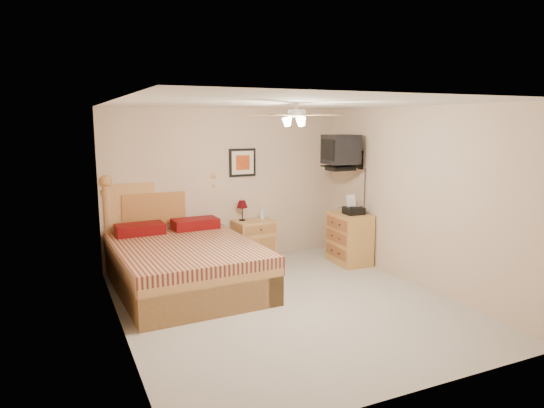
{
  "coord_description": "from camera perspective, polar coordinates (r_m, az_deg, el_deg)",
  "views": [
    {
      "loc": [
        -2.61,
        -5.21,
        2.29
      ],
      "look_at": [
        0.19,
        0.9,
        1.14
      ],
      "focal_mm": 32.0,
      "sensor_mm": 36.0,
      "label": 1
    }
  ],
  "objects": [
    {
      "name": "wall_back",
      "position": [
        7.97,
        -5.33,
        2.17
      ],
      "size": [
        4.0,
        0.04,
        2.5
      ],
      "primitive_type": "cube",
      "color": "#C9AF94",
      "rests_on": "ground"
    },
    {
      "name": "wall_right",
      "position": [
        7.03,
        16.66,
        0.8
      ],
      "size": [
        0.04,
        4.5,
        2.5
      ],
      "primitive_type": "cube",
      "color": "#C9AF94",
      "rests_on": "ground"
    },
    {
      "name": "floor",
      "position": [
        6.26,
        1.86,
        -11.74
      ],
      "size": [
        4.5,
        4.5,
        0.0
      ],
      "primitive_type": "plane",
      "color": "#A8A298",
      "rests_on": "ground"
    },
    {
      "name": "lotion_bottle",
      "position": [
        8.06,
        -1.15,
        -1.02
      ],
      "size": [
        0.09,
        0.09,
        0.23
      ],
      "primitive_type": "imported",
      "rotation": [
        0.0,
        0.0,
        0.09
      ],
      "color": "silver",
      "rests_on": "nightstand"
    },
    {
      "name": "magazine_upper",
      "position": [
        8.12,
        8.36,
        -0.54
      ],
      "size": [
        0.26,
        0.3,
        0.02
      ],
      "primitive_type": "imported",
      "rotation": [
        0.0,
        0.0,
        0.33
      ],
      "color": "tan",
      "rests_on": "magazine_lower"
    },
    {
      "name": "magazine_lower",
      "position": [
        8.08,
        8.34,
        -0.74
      ],
      "size": [
        0.25,
        0.29,
        0.02
      ],
      "primitive_type": "imported",
      "rotation": [
        0.0,
        0.0,
        0.35
      ],
      "color": "beige",
      "rests_on": "dresser"
    },
    {
      "name": "framed_picture",
      "position": [
        8.01,
        -3.5,
        4.89
      ],
      "size": [
        0.46,
        0.04,
        0.46
      ],
      "primitive_type": "cube",
      "color": "black",
      "rests_on": "wall_back"
    },
    {
      "name": "dresser",
      "position": [
        7.98,
        9.11,
        -4.01
      ],
      "size": [
        0.51,
        0.72,
        0.83
      ],
      "primitive_type": "cube",
      "rotation": [
        0.0,
        0.0,
        -0.03
      ],
      "color": "#B17A3B",
      "rests_on": "ground"
    },
    {
      "name": "ceiling",
      "position": [
        5.83,
        2.0,
        11.78
      ],
      "size": [
        4.0,
        4.5,
        0.04
      ],
      "primitive_type": "cube",
      "color": "white",
      "rests_on": "ground"
    },
    {
      "name": "nightstand",
      "position": [
        8.05,
        -2.15,
        -4.33
      ],
      "size": [
        0.66,
        0.52,
        0.68
      ],
      "primitive_type": "cube",
      "rotation": [
        0.0,
        0.0,
        0.09
      ],
      "color": "#BE844B",
      "rests_on": "ground"
    },
    {
      "name": "wall_front",
      "position": [
        4.08,
        16.28,
        -5.42
      ],
      "size": [
        4.0,
        0.04,
        2.5
      ],
      "primitive_type": "cube",
      "color": "#C9AF94",
      "rests_on": "ground"
    },
    {
      "name": "ceiling_fan",
      "position": [
        5.65,
        2.92,
        10.42
      ],
      "size": [
        1.14,
        1.14,
        0.28
      ],
      "primitive_type": null,
      "color": "silver",
      "rests_on": "ceiling"
    },
    {
      "name": "wall_left",
      "position": [
        5.35,
        -17.63,
        -1.96
      ],
      "size": [
        0.04,
        4.5,
        2.5
      ],
      "primitive_type": "cube",
      "color": "#C9AF94",
      "rests_on": "ground"
    },
    {
      "name": "table_lamp",
      "position": [
        7.96,
        -3.53,
        -0.76
      ],
      "size": [
        0.22,
        0.22,
        0.33
      ],
      "primitive_type": null,
      "rotation": [
        0.0,
        0.0,
        -0.29
      ],
      "color": "#4E080D",
      "rests_on": "nightstand"
    },
    {
      "name": "fax_machine",
      "position": [
        7.81,
        9.59,
        -0.11
      ],
      "size": [
        0.3,
        0.32,
        0.3
      ],
      "primitive_type": null,
      "rotation": [
        0.0,
        0.0,
        -0.07
      ],
      "color": "black",
      "rests_on": "dresser"
    },
    {
      "name": "wall_tv",
      "position": [
        7.88,
        9.03,
        6.1
      ],
      "size": [
        0.56,
        0.46,
        0.58
      ],
      "primitive_type": null,
      "color": "black",
      "rests_on": "wall_right"
    },
    {
      "name": "bed",
      "position": [
        6.7,
        -10.19,
        -3.62
      ],
      "size": [
        1.89,
        2.42,
        1.52
      ],
      "primitive_type": null,
      "rotation": [
        0.0,
        0.0,
        0.04
      ],
      "color": "#BE763A",
      "rests_on": "ground"
    }
  ]
}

